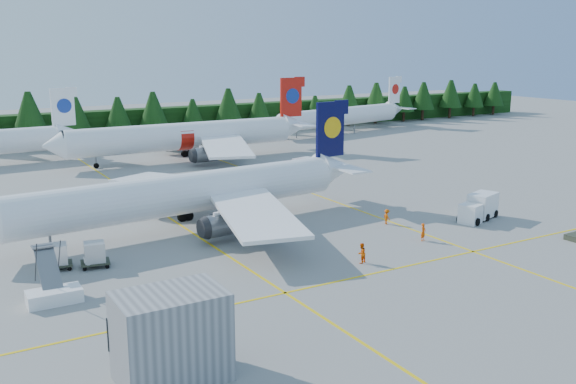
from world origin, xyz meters
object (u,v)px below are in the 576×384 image
airliner_navy (177,196)px  service_truck (478,208)px  airliner_red (179,137)px  airstairs (53,292)px

airliner_navy → service_truck: size_ratio=6.88×
airliner_red → service_truck: bearing=-73.9°
airliner_navy → airliner_red: (15.01, 38.71, 0.25)m
service_truck → airliner_navy: bearing=138.4°
airliner_navy → airliner_red: 41.52m
airliner_red → airstairs: 59.84m
airstairs → service_truck: 44.34m
airliner_red → service_truck: airliner_red is taller
airliner_red → airstairs: bearing=-119.6°
airliner_navy → service_truck: (29.62, -12.59, -2.29)m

